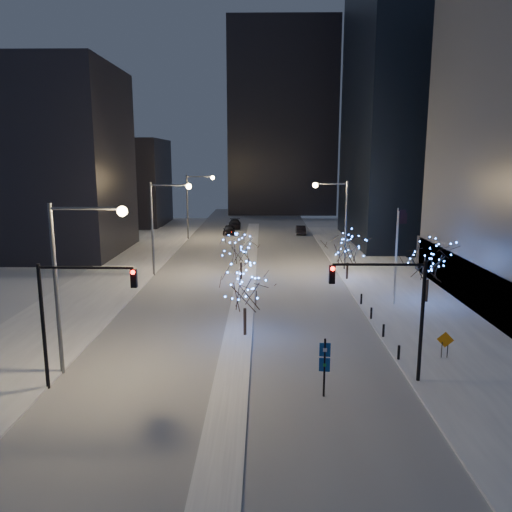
{
  "coord_description": "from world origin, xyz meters",
  "views": [
    {
      "loc": [
        1.76,
        -25.29,
        12.38
      ],
      "look_at": [
        1.22,
        12.55,
        5.0
      ],
      "focal_mm": 35.0,
      "sensor_mm": 36.0,
      "label": 1
    }
  ],
  "objects_px": {
    "car_mid": "(301,230)",
    "wayfinding_sign": "(325,361)",
    "street_lamp_east": "(338,213)",
    "traffic_signal_west": "(71,305)",
    "street_lamp_w_far": "(194,198)",
    "street_lamp_w_mid": "(162,216)",
    "construction_sign": "(445,342)",
    "car_far": "(235,224)",
    "holiday_tree_median_near": "(245,288)",
    "holiday_tree_plaza_near": "(429,262)",
    "holiday_tree_plaza_far": "(348,248)",
    "holiday_tree_median_far": "(241,249)",
    "street_lamp_w_near": "(73,265)",
    "traffic_signal_east": "(394,301)",
    "car_near": "(229,230)"
  },
  "relations": [
    {
      "from": "street_lamp_w_near",
      "to": "car_mid",
      "type": "xyz_separation_m",
      "value": [
        17.01,
        55.52,
        -5.77
      ]
    },
    {
      "from": "street_lamp_w_far",
      "to": "wayfinding_sign",
      "type": "relative_size",
      "value": 3.09
    },
    {
      "from": "holiday_tree_median_far",
      "to": "holiday_tree_plaza_far",
      "type": "relative_size",
      "value": 0.97
    },
    {
      "from": "car_far",
      "to": "construction_sign",
      "type": "relative_size",
      "value": 3.16
    },
    {
      "from": "car_far",
      "to": "holiday_tree_median_near",
      "type": "xyz_separation_m",
      "value": [
        3.89,
        -56.04,
        2.81
      ]
    },
    {
      "from": "wayfinding_sign",
      "to": "holiday_tree_plaza_far",
      "type": "bearing_deg",
      "value": 84.21
    },
    {
      "from": "street_lamp_w_near",
      "to": "street_lamp_east",
      "type": "xyz_separation_m",
      "value": [
        19.02,
        28.0,
        -0.05
      ]
    },
    {
      "from": "street_lamp_east",
      "to": "car_far",
      "type": "height_order",
      "value": "street_lamp_east"
    },
    {
      "from": "holiday_tree_median_near",
      "to": "street_lamp_east",
      "type": "bearing_deg",
      "value": 66.17
    },
    {
      "from": "traffic_signal_west",
      "to": "construction_sign",
      "type": "height_order",
      "value": "traffic_signal_west"
    },
    {
      "from": "street_lamp_w_near",
      "to": "traffic_signal_east",
      "type": "xyz_separation_m",
      "value": [
        17.88,
        -1.0,
        -1.74
      ]
    },
    {
      "from": "car_far",
      "to": "street_lamp_w_mid",
      "type": "bearing_deg",
      "value": -99.63
    },
    {
      "from": "street_lamp_w_far",
      "to": "traffic_signal_west",
      "type": "relative_size",
      "value": 1.43
    },
    {
      "from": "car_far",
      "to": "construction_sign",
      "type": "distance_m",
      "value": 62.27
    },
    {
      "from": "street_lamp_w_mid",
      "to": "construction_sign",
      "type": "bearing_deg",
      "value": -45.79
    },
    {
      "from": "traffic_signal_west",
      "to": "holiday_tree_median_far",
      "type": "height_order",
      "value": "traffic_signal_west"
    },
    {
      "from": "holiday_tree_median_far",
      "to": "construction_sign",
      "type": "distance_m",
      "value": 24.83
    },
    {
      "from": "car_mid",
      "to": "car_far",
      "type": "height_order",
      "value": "car_far"
    },
    {
      "from": "car_mid",
      "to": "wayfinding_sign",
      "type": "bearing_deg",
      "value": 87.99
    },
    {
      "from": "street_lamp_east",
      "to": "holiday_tree_plaza_near",
      "type": "xyz_separation_m",
      "value": [
        5.96,
        -13.14,
        -2.78
      ]
    },
    {
      "from": "street_lamp_east",
      "to": "wayfinding_sign",
      "type": "height_order",
      "value": "street_lamp_east"
    },
    {
      "from": "car_near",
      "to": "holiday_tree_median_near",
      "type": "distance_m",
      "value": 48.94
    },
    {
      "from": "holiday_tree_median_near",
      "to": "street_lamp_w_mid",
      "type": "bearing_deg",
      "value": 116.78
    },
    {
      "from": "street_lamp_east",
      "to": "street_lamp_w_mid",
      "type": "bearing_deg",
      "value": -171.04
    },
    {
      "from": "holiday_tree_plaza_near",
      "to": "construction_sign",
      "type": "xyz_separation_m",
      "value": [
        -2.91,
        -12.55,
        -2.5
      ]
    },
    {
      "from": "street_lamp_w_mid",
      "to": "holiday_tree_plaza_near",
      "type": "distance_m",
      "value": 27.11
    },
    {
      "from": "holiday_tree_plaza_near",
      "to": "holiday_tree_plaza_far",
      "type": "distance_m",
      "value": 10.03
    },
    {
      "from": "holiday_tree_median_far",
      "to": "car_near",
      "type": "bearing_deg",
      "value": 96.1
    },
    {
      "from": "street_lamp_w_far",
      "to": "construction_sign",
      "type": "height_order",
      "value": "street_lamp_w_far"
    },
    {
      "from": "holiday_tree_plaza_near",
      "to": "street_lamp_w_far",
      "type": "bearing_deg",
      "value": 125.41
    },
    {
      "from": "traffic_signal_east",
      "to": "car_mid",
      "type": "height_order",
      "value": "traffic_signal_east"
    },
    {
      "from": "holiday_tree_plaza_far",
      "to": "traffic_signal_west",
      "type": "bearing_deg",
      "value": -126.92
    },
    {
      "from": "car_mid",
      "to": "holiday_tree_median_near",
      "type": "bearing_deg",
      "value": 82.27
    },
    {
      "from": "street_lamp_w_near",
      "to": "car_near",
      "type": "xyz_separation_m",
      "value": [
        5.02,
        54.96,
        -5.71
      ]
    },
    {
      "from": "holiday_tree_median_far",
      "to": "holiday_tree_plaza_near",
      "type": "distance_m",
      "value": 18.42
    },
    {
      "from": "street_lamp_w_mid",
      "to": "street_lamp_w_far",
      "type": "relative_size",
      "value": 1.0
    },
    {
      "from": "traffic_signal_east",
      "to": "traffic_signal_west",
      "type": "bearing_deg",
      "value": -176.71
    },
    {
      "from": "car_near",
      "to": "wayfinding_sign",
      "type": "distance_m",
      "value": 58.39
    },
    {
      "from": "traffic_signal_west",
      "to": "street_lamp_w_mid",
      "type": "bearing_deg",
      "value": 91.06
    },
    {
      "from": "street_lamp_w_near",
      "to": "car_mid",
      "type": "bearing_deg",
      "value": 72.96
    },
    {
      "from": "street_lamp_east",
      "to": "holiday_tree_plaza_far",
      "type": "height_order",
      "value": "street_lamp_east"
    },
    {
      "from": "car_mid",
      "to": "traffic_signal_east",
      "type": "bearing_deg",
      "value": 91.89
    },
    {
      "from": "street_lamp_east",
      "to": "traffic_signal_west",
      "type": "relative_size",
      "value": 1.43
    },
    {
      "from": "street_lamp_w_far",
      "to": "holiday_tree_median_far",
      "type": "relative_size",
      "value": 2.03
    },
    {
      "from": "traffic_signal_west",
      "to": "wayfinding_sign",
      "type": "distance_m",
      "value": 13.74
    },
    {
      "from": "street_lamp_w_mid",
      "to": "holiday_tree_median_near",
      "type": "xyz_separation_m",
      "value": [
        9.44,
        -18.7,
        -2.92
      ]
    },
    {
      "from": "traffic_signal_west",
      "to": "car_mid",
      "type": "distance_m",
      "value": 59.98
    },
    {
      "from": "car_far",
      "to": "holiday_tree_median_near",
      "type": "height_order",
      "value": "holiday_tree_median_near"
    },
    {
      "from": "street_lamp_w_far",
      "to": "street_lamp_w_mid",
      "type": "bearing_deg",
      "value": -90.0
    },
    {
      "from": "traffic_signal_west",
      "to": "car_far",
      "type": "distance_m",
      "value": 64.67
    }
  ]
}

